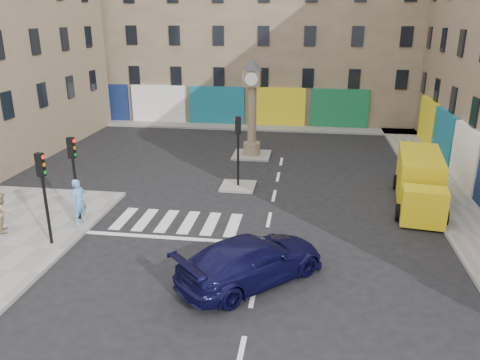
% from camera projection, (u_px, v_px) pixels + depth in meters
% --- Properties ---
extents(ground, '(120.00, 120.00, 0.00)m').
position_uv_depth(ground, '(260.00, 264.00, 17.23)').
color(ground, black).
rests_on(ground, ground).
extents(sidewalk_right, '(2.60, 30.00, 0.15)m').
position_uv_depth(sidewalk_right, '(438.00, 183.00, 25.37)').
color(sidewalk_right, gray).
rests_on(sidewalk_right, ground).
extents(sidewalk_far, '(32.00, 2.40, 0.15)m').
position_uv_depth(sidewalk_far, '(240.00, 126.00, 38.48)').
color(sidewalk_far, gray).
rests_on(sidewalk_far, ground).
extents(island_near, '(1.80, 1.80, 0.12)m').
position_uv_depth(island_near, '(238.00, 186.00, 24.95)').
color(island_near, gray).
rests_on(island_near, ground).
extents(island_far, '(2.40, 2.40, 0.12)m').
position_uv_depth(island_far, '(252.00, 155.00, 30.56)').
color(island_far, gray).
rests_on(island_far, ground).
extents(building_far, '(32.00, 10.00, 17.00)m').
position_uv_depth(building_far, '(249.00, 18.00, 41.12)').
color(building_far, gray).
rests_on(building_far, ground).
extents(traffic_light_left_near, '(0.28, 0.22, 3.70)m').
position_uv_depth(traffic_light_left_near, '(43.00, 184.00, 17.68)').
color(traffic_light_left_near, black).
rests_on(traffic_light_left_near, sidewalk_left).
extents(traffic_light_left_far, '(0.28, 0.22, 3.70)m').
position_uv_depth(traffic_light_left_far, '(73.00, 165.00, 19.92)').
color(traffic_light_left_far, black).
rests_on(traffic_light_left_far, sidewalk_left).
extents(traffic_light_island, '(0.28, 0.22, 3.70)m').
position_uv_depth(traffic_light_island, '(238.00, 140.00, 24.12)').
color(traffic_light_island, black).
rests_on(traffic_light_island, island_near).
extents(clock_pillar, '(1.20, 1.20, 6.10)m').
position_uv_depth(clock_pillar, '(252.00, 102.00, 29.40)').
color(clock_pillar, '#856F57').
rests_on(clock_pillar, island_far).
extents(navy_sedan, '(5.43, 5.43, 1.58)m').
position_uv_depth(navy_sedan, '(252.00, 260.00, 15.89)').
color(navy_sedan, black).
rests_on(navy_sedan, ground).
extents(yellow_van, '(2.83, 6.54, 2.31)m').
position_uv_depth(yellow_van, '(420.00, 181.00, 22.51)').
color(yellow_van, yellow).
rests_on(yellow_van, ground).
extents(pedestrian_blue, '(0.71, 0.85, 1.99)m').
position_uv_depth(pedestrian_blue, '(79.00, 202.00, 19.95)').
color(pedestrian_blue, '#5F9ADB').
rests_on(pedestrian_blue, sidewalk_left).
extents(pedestrian_tan, '(0.96, 1.02, 1.68)m').
position_uv_depth(pedestrian_tan, '(3.00, 212.00, 19.30)').
color(pedestrian_tan, '#947F5B').
rests_on(pedestrian_tan, sidewalk_left).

